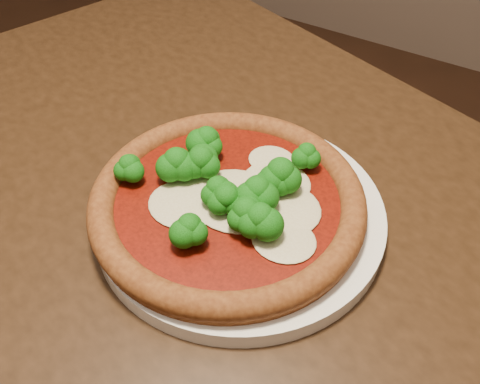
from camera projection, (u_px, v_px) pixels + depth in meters
The scene contains 3 objects.
dining_table at pixel (190, 320), 0.58m from camera, with size 1.29×1.12×0.75m.
plate at pixel (240, 214), 0.54m from camera, with size 0.29×0.29×0.02m, color white.
pizza at pixel (229, 197), 0.52m from camera, with size 0.27×0.27×0.06m.
Camera 1 is at (0.42, -0.08, 1.15)m, focal length 40.00 mm.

